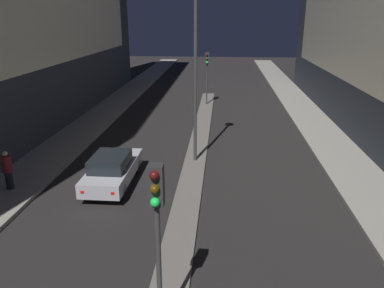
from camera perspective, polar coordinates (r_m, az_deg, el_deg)
median_strip at (r=20.65m, az=0.79°, el=-1.03°), size 1.09×31.46×0.10m
traffic_light_near at (r=8.04m, az=-5.39°, el=-10.56°), size 0.32×0.42×4.19m
traffic_light_mid at (r=30.86m, az=2.29°, el=11.70°), size 0.32×0.42×4.19m
street_lamp at (r=17.87m, az=0.54°, el=18.80°), size 0.63×0.63×9.56m
car_left_lane at (r=16.80m, az=-12.01°, el=-3.76°), size 1.72×4.39×1.49m
pedestrian_on_left_sidewalk at (r=17.46m, az=-26.30°, el=-3.48°), size 0.41×0.41×1.68m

